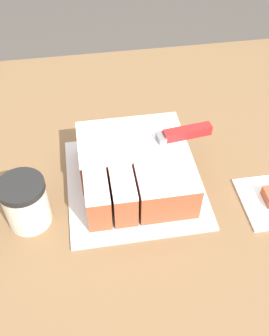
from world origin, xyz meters
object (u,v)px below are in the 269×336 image
cake_board (134,182)px  cake (135,167)px  knife (174,136)px  coffee_cup (26,203)px

cake_board → cake: (0.00, 0.00, 0.05)m
cake_board → cake: cake is taller
knife → cake: bearing=11.2°
cake → coffee_cup: coffee_cup is taller
cake → knife: (0.09, 0.03, 0.05)m
knife → coffee_cup: size_ratio=2.51×
coffee_cup → cake: bearing=16.0°
cake_board → knife: size_ratio=1.11×
cake_board → knife: 0.14m
cake_board → coffee_cup: 0.24m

